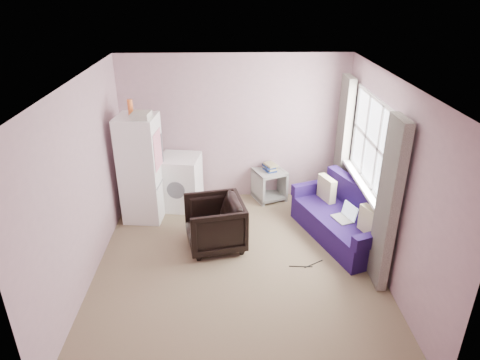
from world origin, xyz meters
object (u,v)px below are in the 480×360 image
object	(u,v)px
fridge	(141,168)
side_table	(269,182)
armchair	(215,221)
sofa	(345,220)
washing_machine	(181,181)

from	to	relation	value
fridge	side_table	world-z (taller)	fridge
armchair	fridge	world-z (taller)	fridge
armchair	side_table	world-z (taller)	armchair
armchair	sofa	size ratio (longest dim) A/B	0.42
armchair	fridge	size ratio (longest dim) A/B	0.42
fridge	sofa	world-z (taller)	fridge
washing_machine	side_table	world-z (taller)	washing_machine
fridge	side_table	distance (m)	2.23
armchair	side_table	size ratio (longest dim) A/B	1.21
fridge	sofa	size ratio (longest dim) A/B	1.01
washing_machine	side_table	bearing A→B (deg)	16.86
armchair	side_table	distance (m)	1.73
side_table	sofa	bearing A→B (deg)	-51.40
fridge	washing_machine	bearing A→B (deg)	38.32
side_table	washing_machine	bearing A→B (deg)	-171.49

